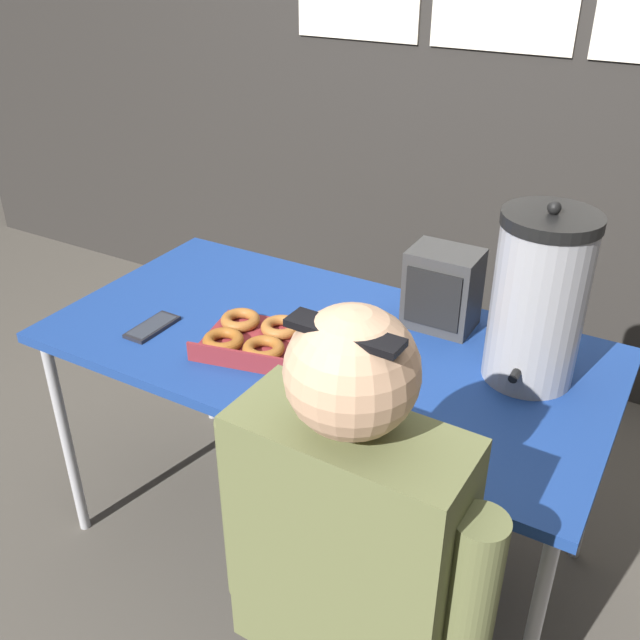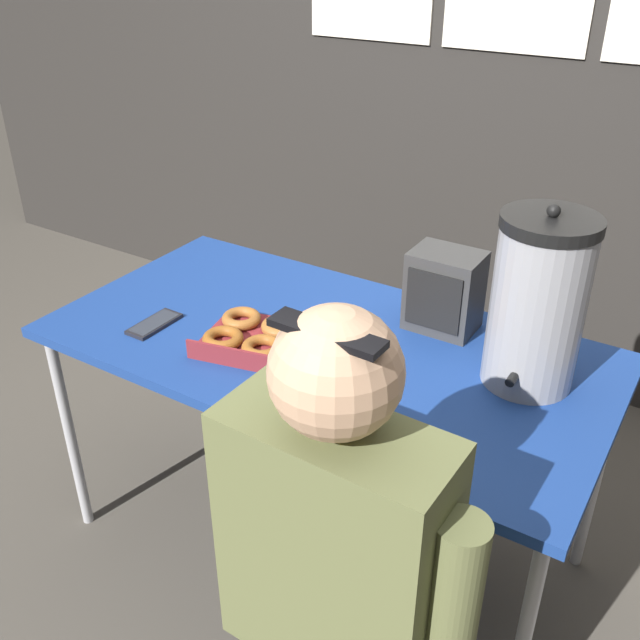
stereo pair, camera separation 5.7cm
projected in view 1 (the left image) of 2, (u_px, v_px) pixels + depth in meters
name	position (u px, v px, depth m)	size (l,w,h in m)	color
ground_plane	(324.00, 540.00, 2.22)	(12.00, 12.00, 0.00)	#4C473F
back_wall	(505.00, 29.00, 2.53)	(6.00, 0.11, 2.69)	#282623
folding_table	(325.00, 356.00, 1.89)	(1.47, 0.75, 0.72)	navy
donut_box	(292.00, 344.00, 1.81)	(0.51, 0.34, 0.05)	maroon
coffee_urn	(539.00, 299.00, 1.62)	(0.22, 0.25, 0.44)	#939399
cell_phone	(152.00, 327.00, 1.92)	(0.07, 0.16, 0.01)	black
space_heater	(442.00, 289.00, 1.89)	(0.18, 0.14, 0.22)	#333333
person_seated	(346.00, 598.00, 1.34)	(0.55, 0.23, 1.19)	#33332D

